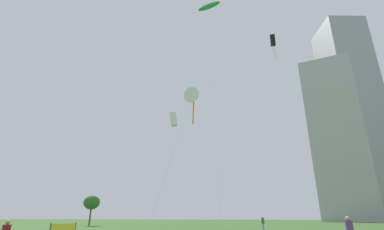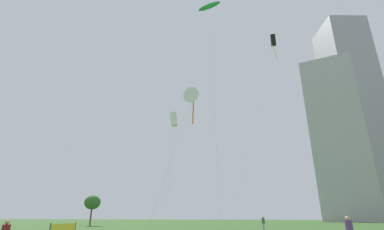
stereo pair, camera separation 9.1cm
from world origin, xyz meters
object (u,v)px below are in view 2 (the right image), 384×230
(distant_highrise_1, at_px, (356,112))
(kite_flying_3, at_px, (273,41))
(person_standing_0, at_px, (263,222))
(distant_highrise_0, at_px, (337,139))
(kite_flying_2, at_px, (209,6))
(kite_flying_4, at_px, (193,97))
(park_tree_0, at_px, (92,203))
(kite_flying_5, at_px, (174,119))

(distant_highrise_1, bearing_deg, kite_flying_3, -128.80)
(person_standing_0, relative_size, distant_highrise_0, 0.03)
(distant_highrise_1, bearing_deg, kite_flying_2, -129.77)
(distant_highrise_1, bearing_deg, kite_flying_4, -127.93)
(kite_flying_4, bearing_deg, distant_highrise_1, 64.46)
(kite_flying_3, relative_size, park_tree_0, 6.16)
(kite_flying_3, distance_m, kite_flying_5, 25.86)
(kite_flying_2, distance_m, kite_flying_4, 21.10)
(kite_flying_2, bearing_deg, distant_highrise_0, 64.44)
(person_standing_0, height_order, kite_flying_4, kite_flying_4)
(kite_flying_3, xyz_separation_m, kite_flying_4, (-10.48, -25.78, -22.08))
(kite_flying_2, height_order, kite_flying_3, kite_flying_3)
(person_standing_0, relative_size, park_tree_0, 0.31)
(kite_flying_2, relative_size, park_tree_0, 5.42)
(distant_highrise_0, xyz_separation_m, distant_highrise_1, (22.34, 37.30, 22.89))
(kite_flying_2, height_order, kite_flying_4, kite_flying_2)
(kite_flying_5, bearing_deg, person_standing_0, -0.89)
(kite_flying_4, bearing_deg, kite_flying_2, 88.35)
(kite_flying_5, bearing_deg, kite_flying_3, 25.17)
(distant_highrise_0, height_order, distant_highrise_1, distant_highrise_1)
(kite_flying_2, distance_m, distant_highrise_1, 129.72)
(kite_flying_3, height_order, kite_flying_4, kite_flying_3)
(kite_flying_4, xyz_separation_m, distant_highrise_1, (59.13, 123.75, 39.89))
(kite_flying_3, height_order, kite_flying_5, kite_flying_3)
(kite_flying_2, bearing_deg, park_tree_0, 142.89)
(kite_flying_3, bearing_deg, kite_flying_5, -154.83)
(park_tree_0, relative_size, distant_highrise_1, 0.05)
(distant_highrise_0, bearing_deg, kite_flying_2, -100.39)
(kite_flying_4, distance_m, distant_highrise_1, 142.83)
(park_tree_0, xyz_separation_m, distant_highrise_0, (63.32, 56.01, 24.16))
(kite_flying_4, height_order, distant_highrise_0, distant_highrise_0)
(kite_flying_4, distance_m, park_tree_0, 41.00)
(kite_flying_4, xyz_separation_m, park_tree_0, (-26.53, 30.43, -7.15))
(kite_flying_2, bearing_deg, kite_flying_3, 56.92)
(person_standing_0, xyz_separation_m, distant_highrise_1, (53.57, 106.22, 50.29))
(kite_flying_5, xyz_separation_m, park_tree_0, (-19.86, 12.71, -11.64))
(kite_flying_3, height_order, distant_highrise_0, distant_highrise_0)
(kite_flying_2, height_order, distant_highrise_1, distant_highrise_1)
(kite_flying_2, distance_m, kite_flying_3, 19.00)
(person_standing_0, height_order, kite_flying_2, kite_flying_2)
(kite_flying_5, relative_size, distant_highrise_1, 0.17)
(person_standing_0, distance_m, kite_flying_3, 33.86)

